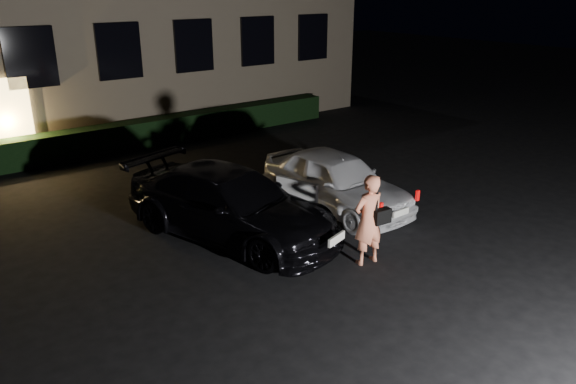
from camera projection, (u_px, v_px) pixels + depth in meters
ground at (367, 274)px, 10.22m from camera, size 80.00×80.00×0.00m
hedge at (133, 135)px, 17.87m from camera, size 15.00×0.70×0.85m
sedan at (231, 204)px, 11.54m from camera, size 3.30×5.26×1.42m
hatch at (336, 181)px, 13.00m from camera, size 1.69×4.05×1.37m
man at (369, 220)px, 10.35m from camera, size 0.73×0.47×1.76m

